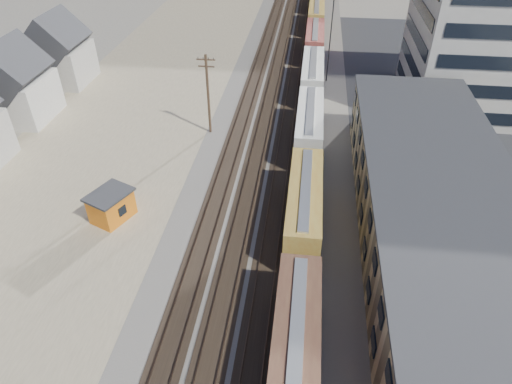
# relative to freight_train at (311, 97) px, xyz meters

# --- Properties ---
(ballast_bed) EXTENTS (18.00, 200.00, 0.06)m
(ballast_bed) POSITION_rel_freight_train_xyz_m (-3.80, 2.00, -2.76)
(ballast_bed) COLOR #4C4742
(ballast_bed) RESTS_ON ground
(dirt_yard) EXTENTS (24.00, 180.00, 0.03)m
(dirt_yard) POSITION_rel_freight_train_xyz_m (-23.80, -8.00, -2.78)
(dirt_yard) COLOR #796C53
(dirt_yard) RESTS_ON ground
(asphalt_lot) EXTENTS (26.00, 120.00, 0.04)m
(asphalt_lot) POSITION_rel_freight_train_xyz_m (18.20, -13.00, -2.77)
(asphalt_lot) COLOR #232326
(asphalt_lot) RESTS_ON ground
(rail_tracks) EXTENTS (11.40, 200.00, 0.24)m
(rail_tracks) POSITION_rel_freight_train_xyz_m (-4.35, 2.00, -2.68)
(rail_tracks) COLOR black
(rail_tracks) RESTS_ON ground
(freight_train) EXTENTS (3.00, 119.74, 4.46)m
(freight_train) POSITION_rel_freight_train_xyz_m (0.00, 0.00, 0.00)
(freight_train) COLOR black
(freight_train) RESTS_ON ground
(warehouse) EXTENTS (12.40, 40.40, 7.25)m
(warehouse) POSITION_rel_freight_train_xyz_m (11.18, -23.00, 0.86)
(warehouse) COLOR tan
(warehouse) RESTS_ON ground
(office_tower) EXTENTS (22.60, 18.60, 18.45)m
(office_tower) POSITION_rel_freight_train_xyz_m (24.15, 6.95, 6.47)
(office_tower) COLOR #9E998E
(office_tower) RESTS_ON ground
(utility_pole_north) EXTENTS (2.20, 0.32, 10.00)m
(utility_pole_north) POSITION_rel_freight_train_xyz_m (-12.30, -6.00, 2.50)
(utility_pole_north) COLOR #382619
(utility_pole_north) RESTS_ON ground
(radio_mast) EXTENTS (1.20, 0.16, 18.00)m
(radio_mast) POSITION_rel_freight_train_xyz_m (2.20, 12.00, 6.33)
(radio_mast) COLOR black
(radio_mast) RESTS_ON ground
(maintenance_shed) EXTENTS (4.47, 4.94, 2.95)m
(maintenance_shed) POSITION_rel_freight_train_xyz_m (-18.13, -23.77, -1.28)
(maintenance_shed) COLOR orange
(maintenance_shed) RESTS_ON ground
(parked_car_blue) EXTENTS (4.84, 5.27, 1.37)m
(parked_car_blue) POSITION_rel_freight_train_xyz_m (24.06, 4.32, -2.11)
(parked_car_blue) COLOR navy
(parked_car_blue) RESTS_ON ground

